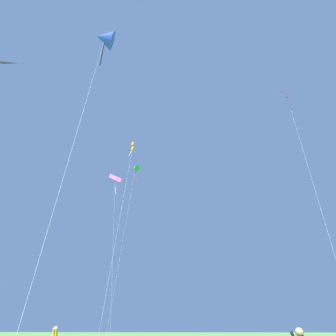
{
  "coord_description": "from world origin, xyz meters",
  "views": [
    {
      "loc": [
        -1.77,
        -3.39,
        1.56
      ],
      "look_at": [
        -5.33,
        24.6,
        15.41
      ],
      "focal_mm": 35.19,
      "sensor_mm": 36.0,
      "label": 1
    }
  ],
  "objects": [
    {
      "name": "kite_blue_delta",
      "position": [
        -8.26,
        12.52,
        19.78
      ],
      "size": [
        1.75,
        6.02,
        20.57
      ],
      "color": "blue",
      "rests_on": "ground_plane"
    },
    {
      "name": "kite_green_small",
      "position": [
        -13.23,
        43.96,
        25.31
      ],
      "size": [
        1.61,
        8.02,
        26.06
      ],
      "color": "green",
      "rests_on": "ground_plane"
    },
    {
      "name": "kite_orange_box",
      "position": [
        -8.89,
        24.32,
        17.46
      ],
      "size": [
        0.66,
        5.03,
        18.4
      ],
      "color": "orange",
      "rests_on": "ground_plane"
    },
    {
      "name": "kite_purple_streamer",
      "position": [
        7.82,
        27.72,
        24.52
      ],
      "size": [
        2.53,
        10.88,
        26.68
      ],
      "color": "purple",
      "rests_on": "ground_plane"
    },
    {
      "name": "kite_pink_low",
      "position": [
        -15.15,
        39.89,
        20.92
      ],
      "size": [
        3.09,
        5.38,
        22.64
      ],
      "color": "pink",
      "rests_on": "ground_plane"
    }
  ]
}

